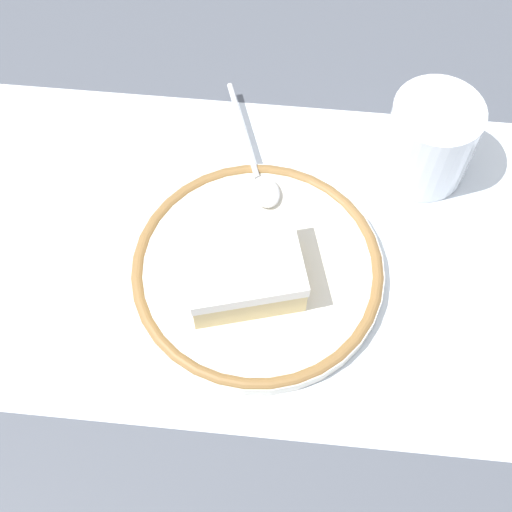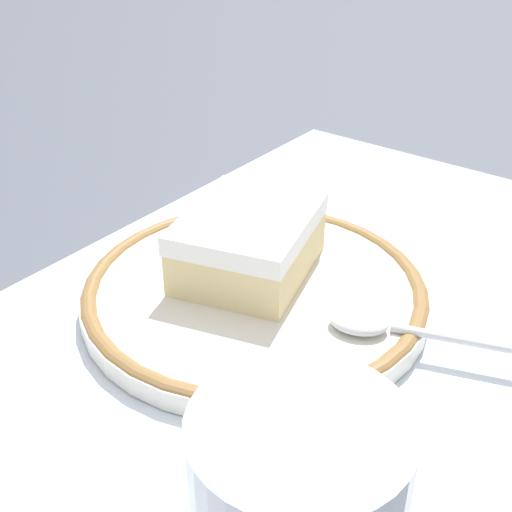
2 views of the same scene
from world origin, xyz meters
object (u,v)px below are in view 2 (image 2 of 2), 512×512
object	(u,v)px
plate	(256,290)
spoon	(397,326)
napkin	(327,180)
cake_slice	(249,243)

from	to	relation	value
plate	spoon	world-z (taller)	spoon
plate	spoon	bearing A→B (deg)	95.37
napkin	spoon	bearing A→B (deg)	41.71
plate	cake_slice	size ratio (longest dim) A/B	1.96
cake_slice	spoon	bearing A→B (deg)	89.59
spoon	napkin	distance (m)	0.23
cake_slice	plate	bearing A→B (deg)	54.19
plate	cake_slice	distance (m)	0.03
spoon	napkin	bearing A→B (deg)	-138.29
plate	cake_slice	world-z (taller)	cake_slice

